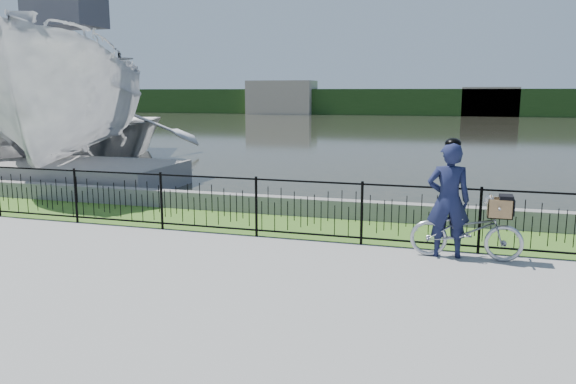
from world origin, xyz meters
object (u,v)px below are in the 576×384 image
(dock, at_px, (18,171))
(bicycle_rig, at_px, (467,230))
(boat_far, at_px, (69,131))
(cyclist, at_px, (448,199))
(boat_near, at_px, (71,103))

(dock, height_order, bicycle_rig, bicycle_rig)
(boat_far, bearing_deg, cyclist, -32.52)
(boat_near, bearing_deg, bicycle_rig, -27.49)
(boat_far, bearing_deg, boat_near, -50.30)
(bicycle_rig, relative_size, cyclist, 0.90)
(cyclist, bearing_deg, bicycle_rig, -4.76)
(cyclist, height_order, boat_far, boat_far)
(bicycle_rig, relative_size, boat_near, 0.14)
(cyclist, xyz_separation_m, boat_far, (-14.38, 9.17, 0.24))
(bicycle_rig, distance_m, boat_near, 14.14)
(dock, height_order, boat_far, boat_far)
(dock, xyz_separation_m, bicycle_rig, (12.79, -4.27, 0.13))
(boat_near, bearing_deg, boat_far, 129.70)
(dock, xyz_separation_m, boat_near, (0.36, 2.20, 1.99))
(dock, relative_size, boat_far, 0.77)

